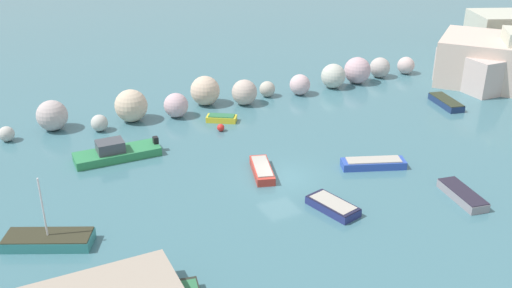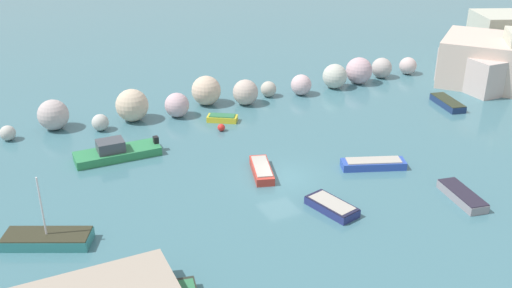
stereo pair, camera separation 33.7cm
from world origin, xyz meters
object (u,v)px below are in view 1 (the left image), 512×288
(moored_boat_5, at_px, (333,206))
(channel_buoy, at_px, (221,128))
(moored_boat_3, at_px, (462,195))
(moored_boat_1, at_px, (49,240))
(moored_boat_0, at_px, (446,102))
(moored_boat_6, at_px, (262,170))
(moored_boat_7, at_px, (373,163))
(moored_boat_2, at_px, (116,152))
(moored_boat_4, at_px, (222,118))

(moored_boat_5, bearing_deg, channel_buoy, -8.23)
(channel_buoy, distance_m, moored_boat_3, 19.37)
(moored_boat_3, relative_size, moored_boat_5, 1.11)
(moored_boat_1, bearing_deg, moored_boat_5, -167.60)
(moored_boat_0, xyz_separation_m, moored_boat_1, (-35.45, -6.77, 0.04))
(moored_boat_6, distance_m, moored_boat_7, 7.94)
(moored_boat_2, relative_size, moored_boat_7, 1.33)
(channel_buoy, bearing_deg, moored_boat_1, -144.85)
(moored_boat_1, bearing_deg, moored_boat_6, -145.02)
(moored_boat_2, distance_m, moored_boat_3, 24.08)
(moored_boat_0, bearing_deg, moored_boat_2, 98.32)
(channel_buoy, xyz_separation_m, moored_boat_5, (1.29, -14.38, -0.01))
(channel_buoy, height_order, moored_boat_7, moored_boat_7)
(moored_boat_5, relative_size, moored_boat_7, 0.78)
(moored_boat_0, height_order, moored_boat_1, moored_boat_1)
(moored_boat_0, height_order, moored_boat_5, moored_boat_0)
(moored_boat_1, xyz_separation_m, moored_boat_4, (15.78, 12.36, -0.08))
(moored_boat_4, bearing_deg, moored_boat_5, -54.93)
(moored_boat_3, height_order, moored_boat_7, moored_boat_7)
(moored_boat_3, xyz_separation_m, moored_boat_7, (-2.34, 6.14, 0.01))
(moored_boat_1, distance_m, moored_boat_4, 20.05)
(moored_boat_0, bearing_deg, moored_boat_6, 115.25)
(moored_boat_2, xyz_separation_m, moored_boat_3, (18.22, -15.74, -0.18))
(moored_boat_2, bearing_deg, channel_buoy, -171.30)
(moored_boat_5, distance_m, moored_boat_6, 6.43)
(moored_boat_4, relative_size, moored_boat_6, 0.68)
(moored_boat_1, distance_m, moored_boat_2, 11.12)
(moored_boat_5, relative_size, moored_boat_6, 0.91)
(moored_boat_5, bearing_deg, moored_boat_0, -74.38)
(moored_boat_3, relative_size, moored_boat_7, 0.86)
(channel_buoy, xyz_separation_m, moored_boat_0, (20.55, -3.72, 0.00))
(moored_boat_1, bearing_deg, moored_boat_7, -154.89)
(moored_boat_0, distance_m, moored_boat_1, 36.09)
(moored_boat_4, relative_size, moored_boat_7, 0.58)
(moored_boat_0, bearing_deg, moored_boat_5, 132.21)
(channel_buoy, distance_m, moored_boat_5, 14.44)
(moored_boat_4, height_order, moored_boat_6, moored_boat_6)
(moored_boat_0, height_order, moored_boat_6, moored_boat_6)
(moored_boat_1, height_order, moored_boat_2, moored_boat_1)
(moored_boat_6, bearing_deg, moored_boat_5, -146.77)
(moored_boat_0, distance_m, moored_boat_2, 29.47)
(moored_boat_4, bearing_deg, moored_boat_0, 17.77)
(channel_buoy, xyz_separation_m, moored_boat_4, (0.88, 1.87, -0.03))
(channel_buoy, distance_m, moored_boat_6, 8.19)
(moored_boat_4, bearing_deg, moored_boat_1, -108.29)
(moored_boat_7, bearing_deg, moored_boat_2, -9.30)
(channel_buoy, bearing_deg, moored_boat_5, -84.89)
(moored_boat_1, xyz_separation_m, moored_boat_5, (16.19, -3.89, -0.05))
(moored_boat_6, height_order, moored_boat_7, moored_boat_6)
(moored_boat_2, bearing_deg, moored_boat_3, 140.16)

